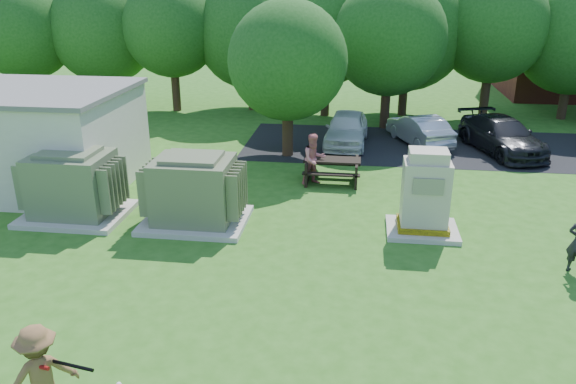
# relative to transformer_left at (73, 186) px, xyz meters

# --- Properties ---
(ground) EXTENTS (120.00, 120.00, 0.00)m
(ground) POSITION_rel_transformer_left_xyz_m (6.50, -4.50, -0.97)
(ground) COLOR #2D6619
(ground) RESTS_ON ground
(parking_strip) EXTENTS (20.00, 6.00, 0.01)m
(parking_strip) POSITION_rel_transformer_left_xyz_m (13.50, 9.00, -0.96)
(parking_strip) COLOR #232326
(parking_strip) RESTS_ON ground
(transformer_left) EXTENTS (3.00, 2.40, 2.07)m
(transformer_left) POSITION_rel_transformer_left_xyz_m (0.00, 0.00, 0.00)
(transformer_left) COLOR beige
(transformer_left) RESTS_ON ground
(transformer_right) EXTENTS (3.00, 2.40, 2.07)m
(transformer_right) POSITION_rel_transformer_left_xyz_m (3.70, 0.00, 0.00)
(transformer_right) COLOR beige
(transformer_right) RESTS_ON ground
(generator_cabinet) EXTENTS (1.99, 1.62, 2.42)m
(generator_cabinet) POSITION_rel_transformer_left_xyz_m (10.24, 0.22, 0.09)
(generator_cabinet) COLOR beige
(generator_cabinet) RESTS_ON ground
(picnic_table) EXTENTS (1.97, 1.48, 0.84)m
(picnic_table) POSITION_rel_transformer_left_xyz_m (7.46, 4.06, -0.44)
(picnic_table) COLOR black
(picnic_table) RESTS_ON ground
(batter) EXTENTS (1.29, 1.23, 1.76)m
(batter) POSITION_rel_transformer_left_xyz_m (3.52, -7.95, -0.09)
(batter) COLOR brown
(batter) RESTS_ON ground
(person_at_picnic) EXTENTS (1.10, 1.04, 1.80)m
(person_at_picnic) POSITION_rel_transformer_left_xyz_m (6.84, 3.76, -0.07)
(person_at_picnic) COLOR #D26F71
(person_at_picnic) RESTS_ON ground
(car_white) EXTENTS (1.91, 4.29, 1.43)m
(car_white) POSITION_rel_transformer_left_xyz_m (7.80, 8.82, -0.25)
(car_white) COLOR white
(car_white) RESTS_ON ground
(car_silver_a) EXTENTS (2.75, 4.14, 1.29)m
(car_silver_a) POSITION_rel_transformer_left_xyz_m (10.90, 9.36, -0.33)
(car_silver_a) COLOR silver
(car_silver_a) RESTS_ON ground
(car_dark) EXTENTS (3.38, 5.21, 1.40)m
(car_dark) POSITION_rel_transformer_left_xyz_m (14.15, 8.58, -0.27)
(car_dark) COLOR black
(car_dark) RESTS_ON ground
(batting_equipment) EXTENTS (1.33, 0.26, 0.33)m
(batting_equipment) POSITION_rel_transformer_left_xyz_m (4.12, -8.01, 0.14)
(batting_equipment) COLOR black
(batting_equipment) RESTS_ON ground
(tree_row) EXTENTS (41.30, 13.30, 7.30)m
(tree_row) POSITION_rel_transformer_left_xyz_m (8.25, 14.00, 3.18)
(tree_row) COLOR #47301E
(tree_row) RESTS_ON ground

